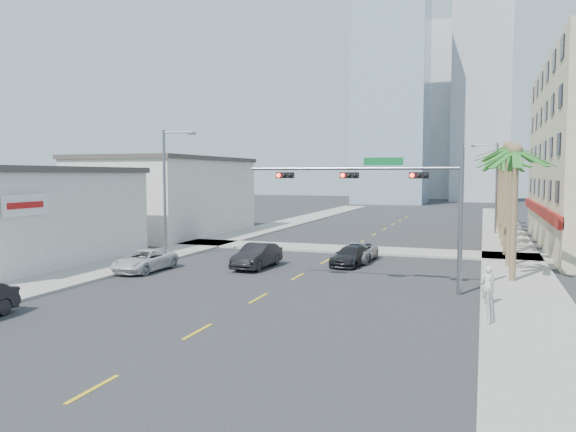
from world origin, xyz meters
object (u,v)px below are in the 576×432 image
object	(u,v)px
car_parked_far	(144,261)
traffic_signal_mast	(394,191)
car_lane_center	(357,252)
car_lane_right	(351,256)
pedestrian	(488,285)
car_lane_left	(257,256)

from	to	relation	value
car_parked_far	traffic_signal_mast	bearing A→B (deg)	-1.01
car_parked_far	car_lane_center	distance (m)	13.94
car_lane_right	pedestrian	xyz separation A→B (m)	(8.30, -9.16, 0.37)
car_parked_far	car_lane_center	bearing A→B (deg)	36.81
traffic_signal_mast	car_lane_left	world-z (taller)	traffic_signal_mast
traffic_signal_mast	car_parked_far	distance (m)	15.83
car_parked_far	car_lane_left	size ratio (longest dim) A/B	1.02
car_lane_right	car_lane_left	bearing A→B (deg)	-145.27
car_lane_right	traffic_signal_mast	bearing A→B (deg)	-54.63
car_lane_center	pedestrian	size ratio (longest dim) A/B	2.73
traffic_signal_mast	car_lane_center	xyz separation A→B (m)	(-3.78, 8.74, -4.42)
car_lane_center	car_lane_left	bearing A→B (deg)	-136.87
car_parked_far	car_lane_right	xyz separation A→B (m)	(11.40, 6.27, -0.03)
car_parked_far	car_lane_center	world-z (taller)	car_parked_far
car_parked_far	pedestrian	xyz separation A→B (m)	(19.70, -2.89, 0.34)
car_lane_right	car_parked_far	bearing A→B (deg)	-144.28
car_lane_center	pedestrian	xyz separation A→B (m)	(8.30, -10.91, 0.35)
car_lane_left	car_parked_far	bearing A→B (deg)	-147.39
car_parked_far	car_lane_right	distance (m)	13.01
traffic_signal_mast	car_lane_right	xyz separation A→B (m)	(-3.78, 6.98, -4.44)
pedestrian	traffic_signal_mast	bearing A→B (deg)	-39.67
car_lane_left	pedestrian	bearing A→B (deg)	-21.82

